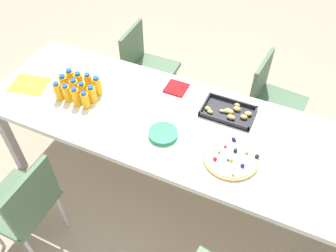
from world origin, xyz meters
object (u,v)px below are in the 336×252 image
Objects in this scene: juice_bottle_2 at (76,97)px; juice_bottle_3 at (85,100)px; chair_far_right at (271,98)px; plate_stack at (163,134)px; juice_bottle_1 at (67,93)px; fruit_pizza at (231,157)px; juice_bottle_9 at (79,81)px; snack_tray at (229,112)px; chair_near_left at (24,204)px; juice_bottle_8 at (71,78)px; juice_bottle_5 at (75,87)px; juice_bottle_10 at (89,83)px; party_table at (170,126)px; napkin_stack at (176,88)px; juice_bottle_7 at (92,94)px; juice_bottle_4 at (64,84)px; juice_bottle_11 at (97,86)px; paper_folder at (29,84)px; juice_bottle_0 at (58,91)px; chair_far_left at (145,65)px; juice_bottle_6 at (83,91)px.

juice_bottle_3 is (0.07, 0.00, -0.01)m from juice_bottle_2.
chair_far_right reaches higher than plate_stack.
fruit_pizza is (1.18, -0.02, -0.05)m from juice_bottle_1.
juice_bottle_3 is at bearing -44.86° from juice_bottle_9.
snack_tray is at bearing 109.24° from fruit_pizza.
chair_near_left is 2.44× the size of fruit_pizza.
juice_bottle_8 is (-0.22, 0.15, 0.00)m from juice_bottle_3.
juice_bottle_10 is (0.07, 0.07, 0.01)m from juice_bottle_5.
party_table is 17.15× the size of napkin_stack.
snack_tray is at bearing 16.79° from juice_bottle_7.
juice_bottle_4 is 0.98× the size of juice_bottle_11.
juice_bottle_1 is 0.36m from paper_folder.
juice_bottle_5 is 0.11m from juice_bottle_8.
party_table is 1.04m from chair_near_left.
juice_bottle_2 is (-0.01, 0.68, 0.33)m from chair_near_left.
juice_bottle_4 is at bearing -152.39° from juice_bottle_10.
juice_bottle_2 is (-1.18, -0.92, 0.33)m from chair_far_right.
juice_bottle_0 is at bearing 179.10° from plate_stack.
juice_bottle_3 is (0.02, -0.89, 0.32)m from chair_far_left.
juice_bottle_10 is at bearing 1.48° from juice_bottle_8.
juice_bottle_11 reaches higher than chair_far_right.
fruit_pizza is (1.17, -0.16, -0.05)m from juice_bottle_9.
juice_bottle_11 is 0.92m from snack_tray.
chair_far_right is 6.19× the size of juice_bottle_6.
juice_bottle_1 is 0.74× the size of plate_stack.
party_table is at bearing 5.46° from paper_folder.
chair_far_right is 1.53m from juice_bottle_5.
fruit_pizza reaches higher than snack_tray.
chair_far_right is 2.44× the size of fruit_pizza.
juice_bottle_8 reaches higher than napkin_stack.
juice_bottle_7 is 0.59m from napkin_stack.
chair_near_left is 0.96m from plate_stack.
juice_bottle_10 is 0.44× the size of fruit_pizza.
chair_far_right is 6.32× the size of juice_bottle_5.
juice_bottle_4 is 1.10× the size of juice_bottle_5.
chair_far_right is at bearing 38.03° from juice_bottle_2.
juice_bottle_4 reaches higher than plate_stack.
juice_bottle_2 is 0.97× the size of juice_bottle_10.
chair_far_left is at bearing 92.08° from juice_bottle_7.
juice_bottle_5 is 0.89× the size of juice_bottle_11.
juice_bottle_10 reaches higher than juice_bottle_9.
juice_bottle_7 is 0.70× the size of plate_stack.
juice_bottle_3 is 1.02× the size of juice_bottle_7.
juice_bottle_0 is at bearing -13.47° from chair_far_left.
juice_bottle_8 is at bearing 153.12° from juice_bottle_6.
plate_stack is 1.09m from paper_folder.
napkin_stack is (-0.55, 0.44, -0.01)m from fruit_pizza.
juice_bottle_4 reaches higher than chair_far_right.
juice_bottle_5 is 0.70× the size of plate_stack.
chair_far_right is at bearing 35.97° from juice_bottle_1.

